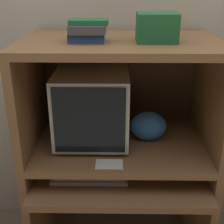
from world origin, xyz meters
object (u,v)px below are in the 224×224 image
(storage_box, at_px, (157,27))
(book_stack, at_px, (88,31))
(keyboard, at_px, (90,175))
(snack_bag, at_px, (148,126))
(mouse, at_px, (138,174))
(crt_monitor, at_px, (93,104))

(storage_box, bearing_deg, book_stack, -178.72)
(keyboard, xyz_separation_m, book_stack, (0.00, 0.09, 0.71))
(book_stack, bearing_deg, snack_bag, 16.05)
(mouse, distance_m, snack_bag, 0.26)
(crt_monitor, bearing_deg, book_stack, -93.30)
(mouse, xyz_separation_m, book_stack, (-0.25, 0.08, 0.71))
(snack_bag, bearing_deg, book_stack, -163.95)
(snack_bag, bearing_deg, crt_monitor, 176.56)
(snack_bag, bearing_deg, keyboard, -149.44)
(mouse, xyz_separation_m, storage_box, (0.07, 0.08, 0.73))
(crt_monitor, height_order, keyboard, crt_monitor)
(keyboard, bearing_deg, crt_monitor, 87.69)
(mouse, xyz_separation_m, snack_bag, (0.06, 0.17, 0.19))
(mouse, relative_size, storage_box, 0.34)
(keyboard, height_order, book_stack, book_stack)
(snack_bag, relative_size, book_stack, 1.08)
(crt_monitor, distance_m, book_stack, 0.41)
(crt_monitor, xyz_separation_m, snack_bag, (0.30, -0.02, -0.12))
(book_stack, xyz_separation_m, storage_box, (0.31, 0.01, 0.01))
(crt_monitor, relative_size, snack_bag, 2.35)
(crt_monitor, distance_m, snack_bag, 0.32)
(storage_box, bearing_deg, keyboard, -162.22)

